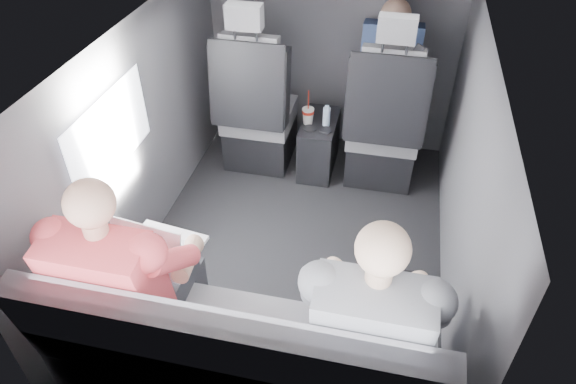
% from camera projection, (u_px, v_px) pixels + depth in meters
% --- Properties ---
extents(floor, '(2.60, 2.60, 0.00)m').
position_uv_depth(floor, '(294.00, 247.00, 3.22)').
color(floor, black).
rests_on(floor, ground).
extents(ceiling, '(2.60, 2.60, 0.00)m').
position_uv_depth(ceiling, '(296.00, 40.00, 2.37)').
color(ceiling, '#B2B2AD').
rests_on(ceiling, panel_back).
extents(panel_left, '(0.02, 2.60, 1.35)m').
position_uv_depth(panel_left, '(141.00, 140.00, 2.95)').
color(panel_left, '#56565B').
rests_on(panel_left, floor).
extents(panel_right, '(0.02, 2.60, 1.35)m').
position_uv_depth(panel_right, '(465.00, 181.00, 2.64)').
color(panel_right, '#56565B').
rests_on(panel_right, floor).
extents(panel_front, '(1.80, 0.02, 1.35)m').
position_uv_depth(panel_front, '(331.00, 60.00, 3.78)').
color(panel_front, '#56565B').
rests_on(panel_front, floor).
extents(panel_back, '(1.80, 0.02, 1.35)m').
position_uv_depth(panel_back, '(218.00, 367.00, 1.81)').
color(panel_back, '#56565B').
rests_on(panel_back, floor).
extents(side_window, '(0.02, 0.75, 0.42)m').
position_uv_depth(side_window, '(111.00, 134.00, 2.57)').
color(side_window, white).
rests_on(side_window, panel_left).
extents(seatbelt, '(0.35, 0.11, 0.59)m').
position_uv_depth(seatbelt, '(389.00, 90.00, 3.15)').
color(seatbelt, black).
rests_on(seatbelt, front_seat_right).
extents(front_seat_left, '(0.52, 0.58, 1.26)m').
position_uv_depth(front_seat_left, '(257.00, 117.00, 3.68)').
color(front_seat_left, black).
rests_on(front_seat_left, floor).
extents(front_seat_right, '(0.52, 0.58, 1.26)m').
position_uv_depth(front_seat_right, '(383.00, 131.00, 3.53)').
color(front_seat_right, black).
rests_on(front_seat_right, floor).
extents(center_console, '(0.24, 0.48, 0.41)m').
position_uv_depth(center_console, '(319.00, 145.00, 3.76)').
color(center_console, black).
rests_on(center_console, floor).
extents(rear_bench, '(1.60, 0.57, 0.92)m').
position_uv_depth(rear_bench, '(243.00, 367.00, 2.22)').
color(rear_bench, '#5B5C60').
rests_on(rear_bench, floor).
extents(soda_cup, '(0.08, 0.08, 0.25)m').
position_uv_depth(soda_cup, '(308.00, 115.00, 3.57)').
color(soda_cup, white).
rests_on(soda_cup, center_console).
extents(water_bottle, '(0.05, 0.05, 0.15)m').
position_uv_depth(water_bottle, '(327.00, 116.00, 3.55)').
color(water_bottle, '#9AB7D0').
rests_on(water_bottle, center_console).
extents(laptop_white, '(0.37, 0.36, 0.25)m').
position_uv_depth(laptop_white, '(158.00, 247.00, 2.33)').
color(laptop_white, white).
rests_on(laptop_white, passenger_rear_left).
extents(laptop_black, '(0.35, 0.32, 0.24)m').
position_uv_depth(laptop_black, '(387.00, 292.00, 2.13)').
color(laptop_black, black).
rests_on(laptop_black, passenger_rear_right).
extents(passenger_rear_left, '(0.51, 0.63, 1.24)m').
position_uv_depth(passenger_rear_left, '(131.00, 281.00, 2.17)').
color(passenger_rear_left, '#313236').
rests_on(passenger_rear_left, rear_bench).
extents(passenger_rear_right, '(0.51, 0.63, 1.24)m').
position_uv_depth(passenger_rear_right, '(370.00, 324.00, 2.00)').
color(passenger_rear_right, navy).
rests_on(passenger_rear_right, rear_bench).
extents(passenger_front_right, '(0.39, 0.39, 0.79)m').
position_uv_depth(passenger_front_right, '(389.00, 68.00, 3.51)').
color(passenger_front_right, navy).
rests_on(passenger_front_right, front_seat_right).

